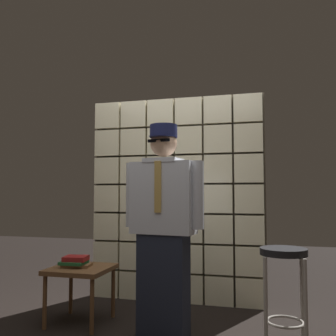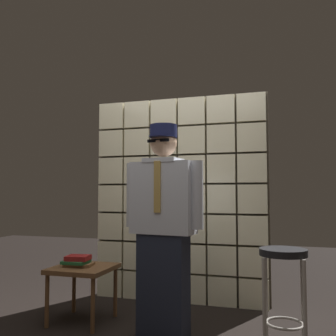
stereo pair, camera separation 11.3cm
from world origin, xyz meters
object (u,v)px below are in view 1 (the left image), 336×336
(coffee_mug, at_px, (77,261))
(side_table, at_px, (81,274))
(standing_person, at_px, (163,225))
(bar_stool, at_px, (284,275))
(book_stack, at_px, (76,262))

(coffee_mug, bearing_deg, side_table, -28.08)
(standing_person, bearing_deg, coffee_mug, 175.88)
(coffee_mug, bearing_deg, bar_stool, -7.52)
(side_table, xyz_separation_m, coffee_mug, (-0.06, 0.03, 0.11))
(bar_stool, bearing_deg, book_stack, 173.74)
(bar_stool, distance_m, side_table, 1.76)
(standing_person, xyz_separation_m, book_stack, (-0.86, 0.13, -0.36))
(standing_person, distance_m, book_stack, 0.94)
(side_table, height_order, coffee_mug, coffee_mug)
(bar_stool, bearing_deg, standing_person, 176.05)
(side_table, relative_size, coffee_mug, 4.13)
(bar_stool, height_order, coffee_mug, bar_stool)
(bar_stool, height_order, book_stack, bar_stool)
(bar_stool, relative_size, coffee_mug, 5.97)
(coffee_mug, bearing_deg, book_stack, -77.84)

